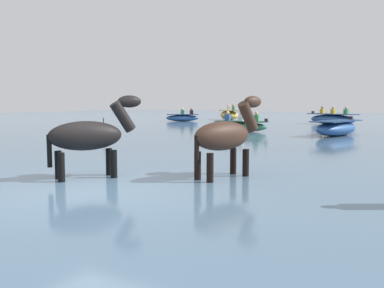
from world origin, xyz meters
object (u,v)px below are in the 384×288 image
at_px(boat_distant_west, 332,119).
at_px(channel_buoy, 104,132).
at_px(boat_far_inshore, 241,126).
at_px(horse_lead_dark_bay, 225,138).
at_px(boat_mid_outer, 229,115).
at_px(horse_trailing_black, 90,138).
at_px(boat_distant_east, 337,128).
at_px(boat_mid_channel, 183,118).

bearing_deg(boat_distant_west, channel_buoy, -113.73).
bearing_deg(boat_far_inshore, horse_lead_dark_bay, -66.91).
height_order(boat_far_inshore, boat_mid_outer, boat_mid_outer).
xyz_separation_m(horse_trailing_black, boat_distant_east, (1.74, 13.03, -0.45)).
distance_m(boat_distant_west, boat_distant_east, 9.26).
bearing_deg(horse_trailing_black, boat_mid_channel, 117.98).
distance_m(boat_far_inshore, boat_mid_outer, 13.46).
xyz_separation_m(horse_lead_dark_bay, boat_distant_west, (-2.71, 20.62, -0.41)).
distance_m(boat_distant_east, channel_buoy, 10.04).
bearing_deg(boat_mid_channel, boat_far_inshore, -42.95).
bearing_deg(boat_mid_outer, horse_lead_dark_bay, -64.06).
height_order(horse_lead_dark_bay, boat_distant_east, horse_lead_dark_bay).
relative_size(horse_trailing_black, boat_far_inshore, 0.75).
bearing_deg(boat_far_inshore, channel_buoy, -125.52).
relative_size(horse_trailing_black, boat_mid_channel, 0.80).
bearing_deg(boat_mid_channel, horse_trailing_black, -62.02).
bearing_deg(boat_distant_east, horse_trailing_black, -97.61).
bearing_deg(boat_far_inshore, boat_distant_east, -2.69).
relative_size(boat_distant_west, boat_distant_east, 1.06).
xyz_separation_m(boat_distant_east, channel_buoy, (-8.52, -5.30, -0.15)).
xyz_separation_m(boat_mid_channel, channel_buoy, (4.35, -13.23, -0.10)).
bearing_deg(horse_lead_dark_bay, boat_far_inshore, 113.09).
height_order(boat_mid_outer, boat_mid_channel, boat_mid_outer).
relative_size(boat_distant_west, channel_buoy, 4.53).
relative_size(boat_far_inshore, channel_buoy, 3.44).
xyz_separation_m(horse_trailing_black, boat_far_inshore, (-2.85, 13.24, -0.49)).
bearing_deg(boat_distant_east, boat_far_inshore, 177.31).
xyz_separation_m(boat_distant_west, boat_mid_outer, (-8.80, 3.04, 0.04)).
bearing_deg(boat_mid_channel, boat_distant_east, -31.63).
bearing_deg(boat_mid_channel, boat_mid_outer, 65.89).
distance_m(boat_distant_east, boat_mid_channel, 15.12).
xyz_separation_m(boat_distant_east, boat_mid_channel, (-12.88, 7.93, -0.05)).
relative_size(horse_trailing_black, channel_buoy, 2.57).
bearing_deg(horse_lead_dark_bay, boat_mid_channel, 124.29).
distance_m(horse_lead_dark_bay, boat_mid_outer, 26.31).
height_order(horse_trailing_black, boat_mid_outer, horse_trailing_black).
xyz_separation_m(horse_lead_dark_bay, boat_distant_east, (-0.46, 11.63, -0.44)).
height_order(horse_trailing_black, channel_buoy, horse_trailing_black).
height_order(boat_distant_west, boat_distant_east, boat_distant_west).
bearing_deg(boat_mid_outer, boat_distant_west, -19.06).
xyz_separation_m(horse_trailing_black, boat_mid_outer, (-9.30, 25.05, -0.38)).
relative_size(horse_lead_dark_bay, channel_buoy, 2.56).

